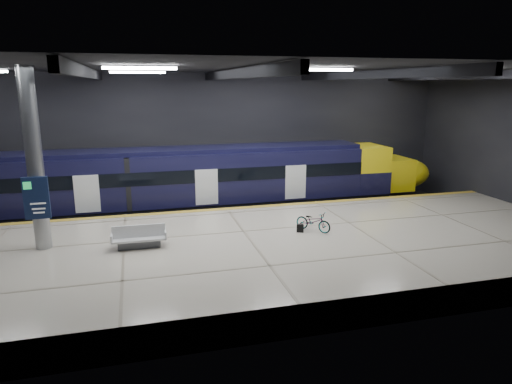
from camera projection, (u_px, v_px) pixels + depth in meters
name	position (u px, v px, depth m)	size (l,w,h in m)	color
ground	(239.00, 247.00, 20.99)	(30.00, 30.00, 0.00)	black
room_shell	(237.00, 122.00, 19.68)	(30.10, 16.10, 8.05)	black
platform	(252.00, 255.00, 18.52)	(30.00, 11.00, 1.10)	beige
safety_strip	(227.00, 209.00, 23.33)	(30.00, 0.40, 0.01)	gold
rails	(217.00, 214.00, 26.15)	(30.00, 1.52, 0.16)	gray
train	(181.00, 182.00, 25.19)	(29.40, 2.84, 3.79)	black
bench	(139.00, 240.00, 17.75)	(2.09, 0.90, 0.92)	#595B60
bicycle	(313.00, 221.00, 19.74)	(0.58, 1.65, 0.87)	#99999E
pannier_bag	(300.00, 228.00, 19.64)	(0.30, 0.18, 0.35)	black
info_column	(35.00, 163.00, 17.00)	(0.90, 0.78, 6.90)	#9EA0A5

